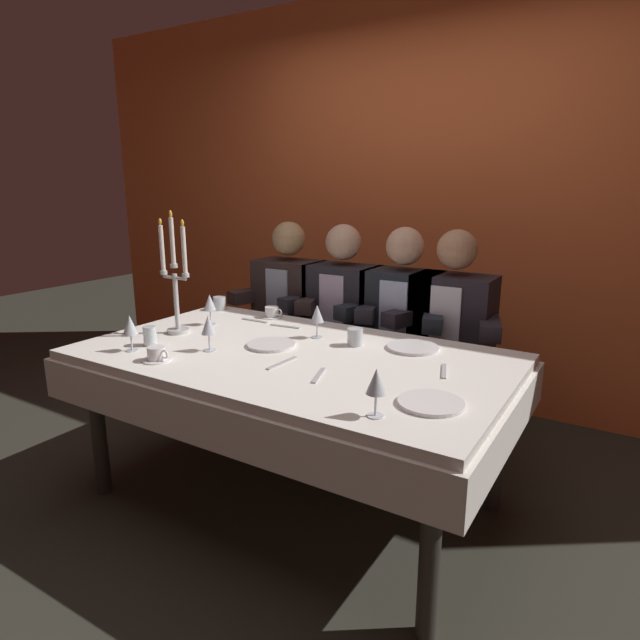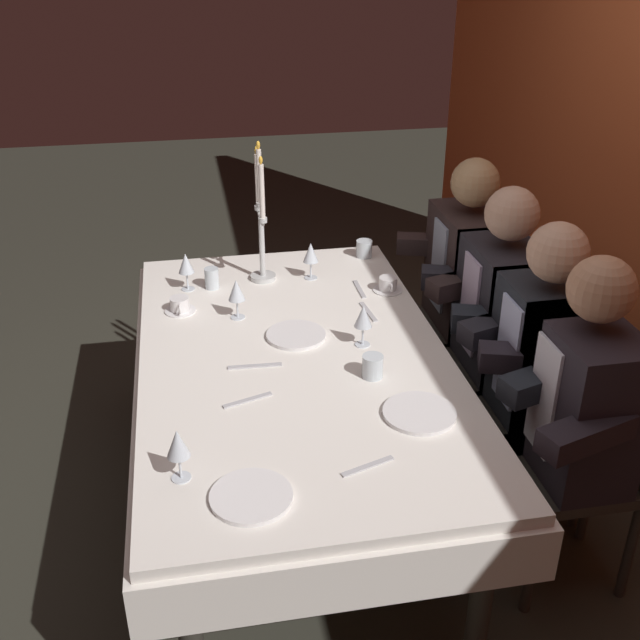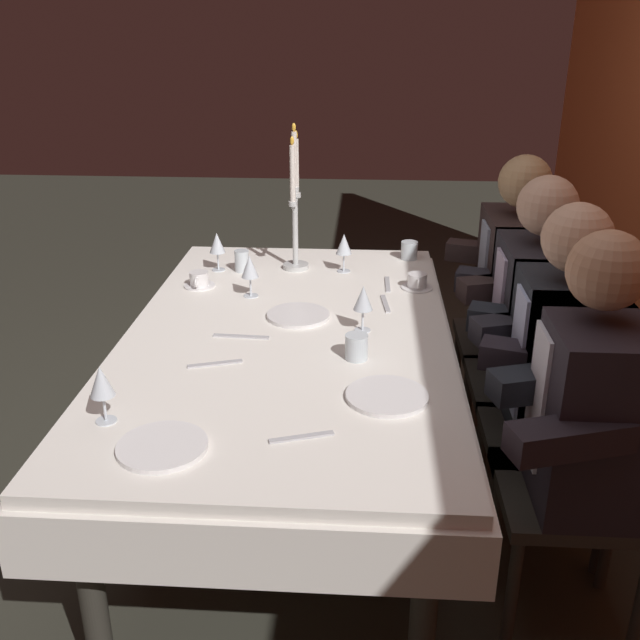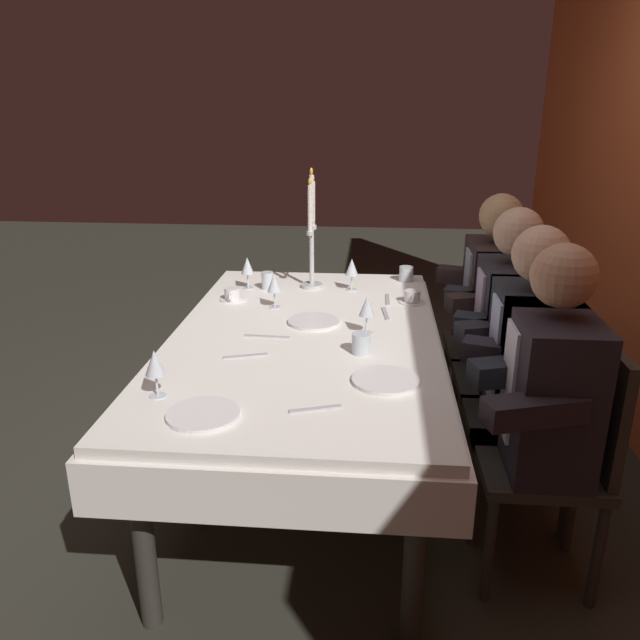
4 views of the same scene
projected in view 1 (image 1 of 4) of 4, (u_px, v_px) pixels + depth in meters
The scene contains 26 objects.
ground_plane at pixel (293, 499), 2.59m from camera, with size 12.00×12.00×0.00m, color #2E2D24.
back_wall at pixel (430, 201), 3.62m from camera, with size 6.00×0.12×2.70m, color orange.
dining_table at pixel (292, 377), 2.43m from camera, with size 1.94×1.14×0.74m.
candelabra at pixel (175, 284), 2.65m from camera, with size 0.19×0.11×0.61m.
dinner_plate_0 at pixel (431, 403), 1.83m from camera, with size 0.23×0.23×0.01m, color white.
dinner_plate_1 at pixel (413, 347), 2.45m from camera, with size 0.23×0.23×0.01m, color white.
dinner_plate_2 at pixel (271, 345), 2.49m from camera, with size 0.22×0.22×0.01m, color white.
wine_glass_0 at pixel (376, 383), 1.72m from camera, with size 0.07×0.07×0.16m.
wine_glass_1 at pixel (130, 326), 2.39m from camera, with size 0.07×0.07×0.16m.
wine_glass_2 at pixel (208, 326), 2.39m from camera, with size 0.07×0.07×0.16m.
wine_glass_3 at pixel (317, 315), 2.60m from camera, with size 0.07×0.07×0.16m.
wine_glass_4 at pixel (210, 303), 2.84m from camera, with size 0.07×0.07×0.16m.
water_tumbler_0 at pixel (355, 337), 2.49m from camera, with size 0.07×0.07×0.08m, color silver.
water_tumbler_1 at pixel (219, 303), 3.19m from camera, with size 0.07×0.07×0.08m, color silver.
water_tumbler_2 at pixel (150, 336), 2.49m from camera, with size 0.06×0.06×0.09m, color silver.
coffee_cup_0 at pixel (272, 313), 3.01m from camera, with size 0.13×0.12×0.06m.
coffee_cup_1 at pixel (157, 355), 2.28m from camera, with size 0.13×0.12×0.06m.
spoon_0 at pixel (255, 321), 2.94m from camera, with size 0.17×0.02×0.01m, color #B7B7BC.
fork_1 at pixel (444, 371), 2.15m from camera, with size 0.17×0.02×0.01m, color #B7B7BC.
spoon_2 at pixel (319, 375), 2.11m from camera, with size 0.17×0.02×0.01m, color #B7B7BC.
fork_3 at pixel (285, 326), 2.82m from camera, with size 0.17×0.02×0.01m, color #B7B7BC.
knife_4 at pixel (282, 363), 2.25m from camera, with size 0.19×0.02×0.01m, color #B7B7BC.
seated_diner_0 at pixel (290, 301), 3.45m from camera, with size 0.63×0.48×1.24m.
seated_diner_1 at pixel (343, 308), 3.25m from camera, with size 0.63×0.48×1.24m.
seated_diner_2 at pixel (403, 317), 3.06m from camera, with size 0.63×0.48×1.24m.
seated_diner_3 at pixel (453, 323), 2.91m from camera, with size 0.63×0.48×1.24m.
Camera 1 is at (1.31, -1.88, 1.48)m, focal length 30.26 mm.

